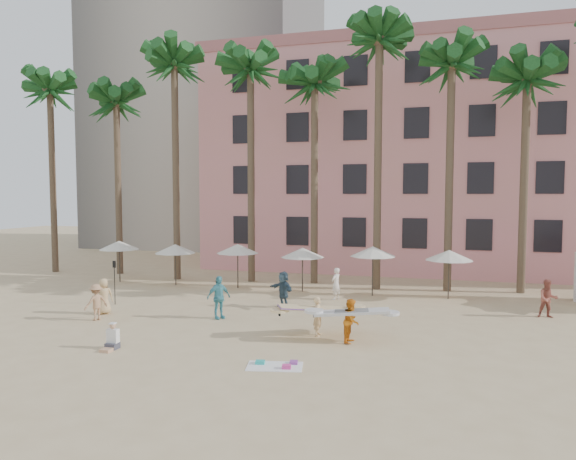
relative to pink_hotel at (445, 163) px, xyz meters
The scene contains 11 objects.
ground 28.09m from the pink_hotel, 105.07° to the right, with size 120.00×120.00×0.00m, color #D1B789.
pink_hotel is the anchor object (origin of this frame).
grey_tower 32.53m from the pink_hotel, 154.36° to the left, with size 22.00×18.00×50.00m, color #A89E8E.
palm_row 13.71m from the pink_hotel, 120.56° to the right, with size 44.40×5.40×16.30m.
umbrella_row 17.73m from the pink_hotel, 126.53° to the right, with size 22.50×2.70×2.73m.
beach_towel 27.94m from the pink_hotel, 102.25° to the right, with size 1.96×1.34×0.14m.
carrier_yellow 23.90m from the pink_hotel, 103.07° to the right, with size 3.11×2.10×1.55m.
carrier_white 24.18m from the pink_hotel, 99.35° to the right, with size 2.90×1.20×1.65m.
beachgoers 22.11m from the pink_hotel, 113.55° to the right, with size 20.70×8.20×1.93m.
paddle 26.20m from the pink_hotel, 130.02° to the right, with size 0.18×0.04×2.23m.
seated_man 29.61m from the pink_hotel, 114.69° to the right, with size 0.42×0.72×0.94m.
Camera 1 is at (6.10, -15.74, 5.58)m, focal length 32.00 mm.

